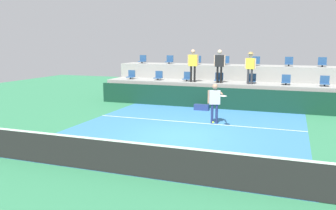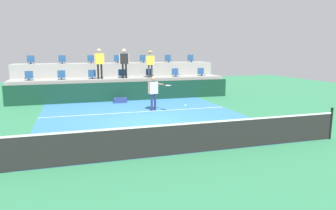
{
  "view_description": "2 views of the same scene",
  "coord_description": "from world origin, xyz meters",
  "px_view_note": "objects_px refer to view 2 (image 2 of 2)",
  "views": [
    {
      "loc": [
        3.82,
        -11.56,
        3.33
      ],
      "look_at": [
        -0.21,
        -0.4,
        1.23
      ],
      "focal_mm": 37.01,
      "sensor_mm": 36.0,
      "label": 1
    },
    {
      "loc": [
        -2.96,
        -11.95,
        2.94
      ],
      "look_at": [
        0.59,
        -0.53,
        0.81
      ],
      "focal_mm": 33.02,
      "sensor_mm": 36.0,
      "label": 2
    }
  ],
  "objects_px": {
    "stadium_chair_lower_left": "(61,76)",
    "stadium_chair_lower_mid_right": "(150,74)",
    "stadium_chair_upper_far_left": "(31,60)",
    "tennis_ball": "(185,105)",
    "stadium_chair_lower_far_right": "(201,72)",
    "stadium_chair_lower_center": "(122,74)",
    "stadium_chair_upper_right": "(168,59)",
    "stadium_chair_upper_left": "(62,60)",
    "spectator_leaning_on_rail": "(124,60)",
    "stadium_chair_lower_right": "(175,73)",
    "equipment_bag": "(120,100)",
    "stadium_chair_upper_mid_right": "(143,59)",
    "stadium_chair_upper_mid_left": "(91,60)",
    "stadium_chair_lower_far_left": "(29,76)",
    "stadium_chair_lower_mid_left": "(92,75)",
    "spectator_with_hat": "(150,61)",
    "stadium_chair_upper_center": "(117,60)",
    "stadium_chair_upper_far_right": "(191,59)",
    "spectator_in_white": "(99,61)",
    "tennis_player": "(154,90)"
  },
  "relations": [
    {
      "from": "stadium_chair_upper_far_left",
      "to": "tennis_ball",
      "type": "distance_m",
      "value": 11.67
    },
    {
      "from": "stadium_chair_upper_far_left",
      "to": "stadium_chair_upper_left",
      "type": "relative_size",
      "value": 1.0
    },
    {
      "from": "equipment_bag",
      "to": "stadium_chair_lower_right",
      "type": "bearing_deg",
      "value": 26.11
    },
    {
      "from": "stadium_chair_upper_left",
      "to": "spectator_with_hat",
      "type": "distance_m",
      "value": 5.67
    },
    {
      "from": "stadium_chair_lower_center",
      "to": "stadium_chair_upper_right",
      "type": "height_order",
      "value": "stadium_chair_upper_right"
    },
    {
      "from": "stadium_chair_lower_mid_left",
      "to": "tennis_player",
      "type": "height_order",
      "value": "stadium_chair_lower_mid_left"
    },
    {
      "from": "stadium_chair_lower_far_left",
      "to": "stadium_chair_upper_far_left",
      "type": "distance_m",
      "value": 1.99
    },
    {
      "from": "stadium_chair_lower_mid_right",
      "to": "stadium_chair_lower_right",
      "type": "xyz_separation_m",
      "value": [
        1.74,
        0.0,
        0.0
      ]
    },
    {
      "from": "stadium_chair_lower_mid_left",
      "to": "stadium_chair_upper_far_left",
      "type": "xyz_separation_m",
      "value": [
        -3.56,
        1.8,
        0.85
      ]
    },
    {
      "from": "stadium_chair_upper_far_left",
      "to": "stadium_chair_lower_left",
      "type": "bearing_deg",
      "value": -44.84
    },
    {
      "from": "stadium_chair_lower_left",
      "to": "stadium_chair_lower_far_right",
      "type": "relative_size",
      "value": 1.0
    },
    {
      "from": "stadium_chair_upper_far_left",
      "to": "spectator_with_hat",
      "type": "bearing_deg",
      "value": -17.12
    },
    {
      "from": "stadium_chair_upper_center",
      "to": "spectator_in_white",
      "type": "relative_size",
      "value": 0.29
    },
    {
      "from": "stadium_chair_upper_far_left",
      "to": "stadium_chair_lower_mid_right",
      "type": "bearing_deg",
      "value": -14.14
    },
    {
      "from": "stadium_chair_lower_far_right",
      "to": "stadium_chair_lower_center",
      "type": "bearing_deg",
      "value": 180.0
    },
    {
      "from": "stadium_chair_upper_right",
      "to": "equipment_bag",
      "type": "bearing_deg",
      "value": -137.1
    },
    {
      "from": "stadium_chair_lower_far_left",
      "to": "stadium_chair_upper_far_right",
      "type": "height_order",
      "value": "stadium_chair_upper_far_right"
    },
    {
      "from": "stadium_chair_lower_right",
      "to": "stadium_chair_upper_mid_left",
      "type": "height_order",
      "value": "stadium_chair_upper_mid_left"
    },
    {
      "from": "spectator_with_hat",
      "to": "tennis_ball",
      "type": "distance_m",
      "value": 7.37
    },
    {
      "from": "stadium_chair_lower_far_left",
      "to": "stadium_chair_lower_mid_left",
      "type": "bearing_deg",
      "value": 0.0
    },
    {
      "from": "stadium_chair_lower_mid_left",
      "to": "stadium_chair_upper_mid_right",
      "type": "bearing_deg",
      "value": 26.7
    },
    {
      "from": "stadium_chair_lower_mid_left",
      "to": "stadium_chair_upper_center",
      "type": "height_order",
      "value": "stadium_chair_upper_center"
    },
    {
      "from": "stadium_chair_upper_mid_right",
      "to": "equipment_bag",
      "type": "height_order",
      "value": "stadium_chair_upper_mid_right"
    },
    {
      "from": "equipment_bag",
      "to": "stadium_chair_lower_mid_left",
      "type": "bearing_deg",
      "value": 125.05
    },
    {
      "from": "stadium_chair_lower_mid_left",
      "to": "stadium_chair_upper_far_left",
      "type": "relative_size",
      "value": 1.0
    },
    {
      "from": "equipment_bag",
      "to": "stadium_chair_upper_mid_right",
      "type": "bearing_deg",
      "value": 59.33
    },
    {
      "from": "stadium_chair_upper_mid_left",
      "to": "stadium_chair_lower_center",
      "type": "bearing_deg",
      "value": -46.08
    },
    {
      "from": "stadium_chair_upper_mid_left",
      "to": "spectator_leaning_on_rail",
      "type": "height_order",
      "value": "spectator_leaning_on_rail"
    },
    {
      "from": "stadium_chair_upper_far_right",
      "to": "stadium_chair_lower_left",
      "type": "bearing_deg",
      "value": -168.51
    },
    {
      "from": "spectator_in_white",
      "to": "stadium_chair_upper_left",
      "type": "bearing_deg",
      "value": 134.53
    },
    {
      "from": "stadium_chair_lower_far_right",
      "to": "stadium_chair_upper_left",
      "type": "height_order",
      "value": "stadium_chair_upper_left"
    },
    {
      "from": "stadium_chair_upper_right",
      "to": "stadium_chair_lower_far_left",
      "type": "bearing_deg",
      "value": -168.58
    },
    {
      "from": "tennis_player",
      "to": "spectator_with_hat",
      "type": "relative_size",
      "value": 1.01
    },
    {
      "from": "spectator_with_hat",
      "to": "tennis_player",
      "type": "bearing_deg",
      "value": -101.8
    },
    {
      "from": "stadium_chair_lower_left",
      "to": "stadium_chair_lower_mid_right",
      "type": "relative_size",
      "value": 1.0
    },
    {
      "from": "equipment_bag",
      "to": "stadium_chair_upper_left",
      "type": "bearing_deg",
      "value": 129.39
    },
    {
      "from": "spectator_in_white",
      "to": "spectator_leaning_on_rail",
      "type": "bearing_deg",
      "value": 0.0
    },
    {
      "from": "spectator_leaning_on_rail",
      "to": "stadium_chair_upper_center",
      "type": "bearing_deg",
      "value": 92.56
    },
    {
      "from": "stadium_chair_lower_right",
      "to": "spectator_leaning_on_rail",
      "type": "bearing_deg",
      "value": -173.58
    },
    {
      "from": "stadium_chair_upper_center",
      "to": "spectator_leaning_on_rail",
      "type": "xyz_separation_m",
      "value": [
        0.1,
        -2.18,
        0.02
      ]
    },
    {
      "from": "stadium_chair_upper_far_left",
      "to": "stadium_chair_lower_mid_left",
      "type": "bearing_deg",
      "value": -26.8
    },
    {
      "from": "stadium_chair_upper_right",
      "to": "stadium_chair_lower_far_right",
      "type": "bearing_deg",
      "value": -45.61
    },
    {
      "from": "stadium_chair_upper_left",
      "to": "spectator_leaning_on_rail",
      "type": "distance_m",
      "value": 4.23
    },
    {
      "from": "stadium_chair_lower_mid_left",
      "to": "tennis_ball",
      "type": "xyz_separation_m",
      "value": [
        3.2,
        -7.58,
        -0.74
      ]
    },
    {
      "from": "stadium_chair_upper_mid_right",
      "to": "spectator_with_hat",
      "type": "xyz_separation_m",
      "value": [
        -0.05,
        -2.18,
        -0.05
      ]
    },
    {
      "from": "stadium_chair_lower_far_right",
      "to": "stadium_chair_upper_far_left",
      "type": "height_order",
      "value": "stadium_chair_upper_far_left"
    },
    {
      "from": "stadium_chair_lower_mid_right",
      "to": "tennis_ball",
      "type": "height_order",
      "value": "stadium_chair_lower_mid_right"
    },
    {
      "from": "stadium_chair_upper_right",
      "to": "stadium_chair_upper_far_right",
      "type": "bearing_deg",
      "value": 0.0
    },
    {
      "from": "stadium_chair_lower_far_left",
      "to": "stadium_chair_lower_center",
      "type": "xyz_separation_m",
      "value": [
        5.34,
        0.0,
        0.0
      ]
    },
    {
      "from": "stadium_chair_upper_center",
      "to": "stadium_chair_upper_right",
      "type": "height_order",
      "value": "same"
    }
  ]
}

